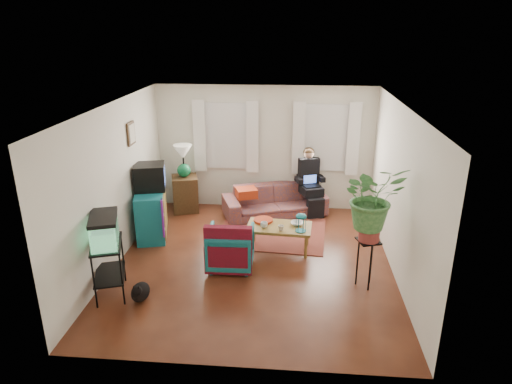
# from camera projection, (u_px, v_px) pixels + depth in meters

# --- Properties ---
(floor) EXTENTS (4.50, 5.00, 0.01)m
(floor) POSITION_uv_depth(u_px,v_px,m) (254.00, 262.00, 7.63)
(floor) COLOR #4F2B14
(floor) RESTS_ON ground
(ceiling) EXTENTS (4.50, 5.00, 0.01)m
(ceiling) POSITION_uv_depth(u_px,v_px,m) (254.00, 106.00, 6.73)
(ceiling) COLOR white
(ceiling) RESTS_ON wall_back
(wall_back) EXTENTS (4.50, 0.01, 2.60)m
(wall_back) POSITION_uv_depth(u_px,v_px,m) (265.00, 148.00, 9.52)
(wall_back) COLOR silver
(wall_back) RESTS_ON floor
(wall_front) EXTENTS (4.50, 0.01, 2.60)m
(wall_front) POSITION_uv_depth(u_px,v_px,m) (232.00, 269.00, 4.84)
(wall_front) COLOR silver
(wall_front) RESTS_ON floor
(wall_left) EXTENTS (0.01, 5.00, 2.60)m
(wall_left) POSITION_uv_depth(u_px,v_px,m) (115.00, 185.00, 7.36)
(wall_left) COLOR silver
(wall_left) RESTS_ON floor
(wall_right) EXTENTS (0.01, 5.00, 2.60)m
(wall_right) POSITION_uv_depth(u_px,v_px,m) (400.00, 193.00, 7.00)
(wall_right) COLOR silver
(wall_right) RESTS_ON floor
(window_left) EXTENTS (1.08, 0.04, 1.38)m
(window_left) POSITION_uv_depth(u_px,v_px,m) (226.00, 136.00, 9.48)
(window_left) COLOR white
(window_left) RESTS_ON wall_back
(window_right) EXTENTS (1.08, 0.04, 1.38)m
(window_right) POSITION_uv_depth(u_px,v_px,m) (326.00, 138.00, 9.31)
(window_right) COLOR white
(window_right) RESTS_ON wall_back
(curtains_left) EXTENTS (1.36, 0.06, 1.50)m
(curtains_left) POSITION_uv_depth(u_px,v_px,m) (226.00, 137.00, 9.40)
(curtains_left) COLOR white
(curtains_left) RESTS_ON wall_back
(curtains_right) EXTENTS (1.36, 0.06, 1.50)m
(curtains_right) POSITION_uv_depth(u_px,v_px,m) (326.00, 139.00, 9.23)
(curtains_right) COLOR white
(curtains_right) RESTS_ON wall_back
(picture_frame) EXTENTS (0.04, 0.32, 0.40)m
(picture_frame) POSITION_uv_depth(u_px,v_px,m) (132.00, 133.00, 7.93)
(picture_frame) COLOR #3D2616
(picture_frame) RESTS_ON wall_left
(area_rug) EXTENTS (2.12, 1.75, 0.01)m
(area_rug) POSITION_uv_depth(u_px,v_px,m) (272.00, 233.00, 8.68)
(area_rug) COLOR maroon
(area_rug) RESTS_ON floor
(sofa) EXTENTS (2.24, 1.48, 0.81)m
(sofa) POSITION_uv_depth(u_px,v_px,m) (275.00, 196.00, 9.38)
(sofa) COLOR brown
(sofa) RESTS_ON floor
(seated_person) EXTENTS (0.71, 0.78, 1.24)m
(seated_person) POSITION_uv_depth(u_px,v_px,m) (309.00, 183.00, 9.49)
(seated_person) COLOR black
(seated_person) RESTS_ON sofa
(side_table) EXTENTS (0.64, 0.64, 0.75)m
(side_table) POSITION_uv_depth(u_px,v_px,m) (185.00, 194.00, 9.61)
(side_table) COLOR #382915
(side_table) RESTS_ON floor
(table_lamp) EXTENTS (0.48, 0.48, 0.69)m
(table_lamp) POSITION_uv_depth(u_px,v_px,m) (183.00, 162.00, 9.37)
(table_lamp) COLOR white
(table_lamp) RESTS_ON side_table
(dresser) EXTENTS (0.72, 1.08, 0.89)m
(dresser) POSITION_uv_depth(u_px,v_px,m) (151.00, 214.00, 8.43)
(dresser) COLOR #126570
(dresser) RESTS_ON floor
(crt_tv) EXTENTS (0.65, 0.61, 0.47)m
(crt_tv) POSITION_uv_depth(u_px,v_px,m) (150.00, 177.00, 8.29)
(crt_tv) COLOR black
(crt_tv) RESTS_ON dresser
(aquarium_stand) EXTENTS (0.63, 0.83, 0.82)m
(aquarium_stand) POSITION_uv_depth(u_px,v_px,m) (109.00, 269.00, 6.59)
(aquarium_stand) COLOR black
(aquarium_stand) RESTS_ON floor
(aquarium) EXTENTS (0.57, 0.76, 0.43)m
(aquarium) POSITION_uv_depth(u_px,v_px,m) (104.00, 229.00, 6.37)
(aquarium) COLOR #7FD899
(aquarium) RESTS_ON aquarium_stand
(black_cat) EXTENTS (0.28, 0.40, 0.33)m
(black_cat) POSITION_uv_depth(u_px,v_px,m) (140.00, 290.00, 6.52)
(black_cat) COLOR black
(black_cat) RESTS_ON floor
(armchair) EXTENTS (0.73, 0.69, 0.74)m
(armchair) POSITION_uv_depth(u_px,v_px,m) (231.00, 246.00, 7.37)
(armchair) COLOR #126D6D
(armchair) RESTS_ON floor
(serape_throw) EXTENTS (0.75, 0.19, 0.61)m
(serape_throw) POSITION_uv_depth(u_px,v_px,m) (228.00, 245.00, 7.05)
(serape_throw) COLOR #9E0A0A
(serape_throw) RESTS_ON armchair
(coffee_table) EXTENTS (1.15, 0.69, 0.46)m
(coffee_table) POSITION_uv_depth(u_px,v_px,m) (279.00, 238.00, 7.97)
(coffee_table) COLOR brown
(coffee_table) RESTS_ON floor
(cup_a) EXTENTS (0.13, 0.13, 0.10)m
(cup_a) POSITION_uv_depth(u_px,v_px,m) (264.00, 225.00, 7.81)
(cup_a) COLOR white
(cup_a) RESTS_ON coffee_table
(cup_b) EXTENTS (0.11, 0.11, 0.09)m
(cup_b) POSITION_uv_depth(u_px,v_px,m) (281.00, 228.00, 7.69)
(cup_b) COLOR beige
(cup_b) RESTS_ON coffee_table
(bowl) EXTENTS (0.23, 0.23, 0.05)m
(bowl) POSITION_uv_depth(u_px,v_px,m) (297.00, 223.00, 7.92)
(bowl) COLOR white
(bowl) RESTS_ON coffee_table
(snack_tray) EXTENTS (0.37, 0.37, 0.04)m
(snack_tray) POSITION_uv_depth(u_px,v_px,m) (263.00, 220.00, 8.06)
(snack_tray) COLOR #B21414
(snack_tray) RESTS_ON coffee_table
(birdcage) EXTENTS (0.19, 0.19, 0.32)m
(birdcage) POSITION_uv_depth(u_px,v_px,m) (301.00, 222.00, 7.63)
(birdcage) COLOR #115B6B
(birdcage) RESTS_ON coffee_table
(plant_stand) EXTENTS (0.41, 0.41, 0.77)m
(plant_stand) POSITION_uv_depth(u_px,v_px,m) (366.00, 263.00, 6.81)
(plant_stand) COLOR black
(plant_stand) RESTS_ON floor
(potted_plant) EXTENTS (1.06, 0.98, 0.97)m
(potted_plant) POSITION_uv_depth(u_px,v_px,m) (372.00, 207.00, 6.49)
(potted_plant) COLOR #599947
(potted_plant) RESTS_ON plant_stand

